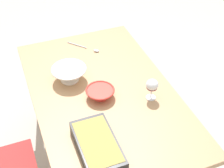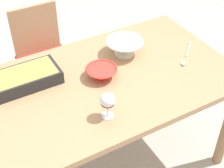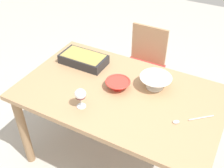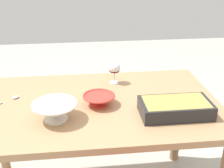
% 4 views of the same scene
% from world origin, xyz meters
% --- Properties ---
extents(ground_plane, '(8.00, 8.00, 0.00)m').
position_xyz_m(ground_plane, '(0.00, 0.00, 0.00)').
color(ground_plane, '#B2ADA3').
extents(dining_table, '(1.49, 0.91, 0.77)m').
position_xyz_m(dining_table, '(0.00, 0.00, 0.67)').
color(dining_table, tan).
rests_on(dining_table, ground_plane).
extents(chair, '(0.39, 0.43, 0.86)m').
position_xyz_m(chair, '(-0.14, 0.81, 0.47)').
color(chair, '#B22D2D').
rests_on(chair, ground_plane).
extents(wine_glass, '(0.08, 0.08, 0.15)m').
position_xyz_m(wine_glass, '(-0.16, -0.27, 0.87)').
color(wine_glass, white).
rests_on(wine_glass, dining_table).
extents(casserole_dish, '(0.38, 0.21, 0.08)m').
position_xyz_m(casserole_dish, '(-0.44, 0.19, 0.82)').
color(casserole_dish, '#262628').
rests_on(casserole_dish, dining_table).
extents(mixing_bowl, '(0.24, 0.24, 0.10)m').
position_xyz_m(mixing_bowl, '(0.21, 0.17, 0.83)').
color(mixing_bowl, white).
rests_on(mixing_bowl, dining_table).
extents(small_bowl, '(0.19, 0.19, 0.06)m').
position_xyz_m(small_bowl, '(-0.03, 0.03, 0.81)').
color(small_bowl, red).
rests_on(small_bowl, dining_table).
extents(serving_spoon, '(0.23, 0.20, 0.01)m').
position_xyz_m(serving_spoon, '(0.51, -0.07, 0.78)').
color(serving_spoon, silver).
rests_on(serving_spoon, dining_table).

